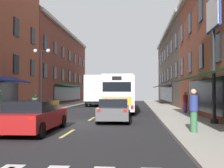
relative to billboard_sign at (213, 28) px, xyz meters
The scene contains 13 objects.
ground_plane 8.79m from the billboard_sign, behind, with size 34.80×80.00×0.10m, color black.
lane_centre_dashes 8.76m from the billboard_sign, behind, with size 0.14×73.90×0.01m.
sidewalk_right 5.26m from the billboard_sign, 166.06° to the left, with size 3.00×80.00×0.14m, color #A39E93.
billboard_sign is the anchor object (origin of this frame).
transit_bus 12.80m from the billboard_sign, 117.06° to the left, with size 2.81×12.40×3.14m.
box_truck 21.66m from the billboard_sign, 114.94° to the left, with size 2.72×6.82×3.74m.
sedan_near 10.20m from the billboard_sign, 160.85° to the right, with size 2.05×4.82×1.41m.
sedan_mid 7.21m from the billboard_sign, 163.60° to the left, with size 1.94×4.28×1.39m.
sedan_far 32.45m from the billboard_sign, 105.90° to the left, with size 2.03×4.57×1.43m.
motorcycle_rider 11.10m from the billboard_sign, behind, with size 0.62×2.07×1.66m.
pedestrian_mid 8.55m from the billboard_sign, 91.40° to the left, with size 0.36×0.36×1.63m.
pedestrian_far 5.62m from the billboard_sign, 117.33° to the right, with size 0.36×0.36×1.78m.
street_lamp_twin 14.28m from the billboard_sign, 148.11° to the left, with size 1.42×0.32×5.26m.
Camera 1 is at (2.94, -15.20, 1.80)m, focal length 44.09 mm.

